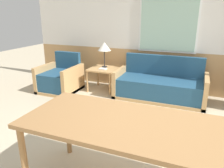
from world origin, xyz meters
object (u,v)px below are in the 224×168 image
armchair (60,79)px  side_table (103,71)px  table_lamp (104,47)px  dining_table (129,130)px  couch (160,86)px

armchair → side_table: (0.88, 0.40, 0.17)m
table_lamp → dining_table: (1.46, -2.77, -0.26)m
table_lamp → armchair: bearing=-149.5°
dining_table → side_table: bearing=118.3°
table_lamp → dining_table: 3.14m
armchair → side_table: armchair is taller
couch → side_table: bearing=177.8°
couch → dining_table: size_ratio=0.94×
armchair → dining_table: 3.27m
side_table → dining_table: bearing=-61.7°
dining_table → table_lamp: bearing=117.7°
side_table → table_lamp: size_ratio=1.07×
armchair → dining_table: bearing=-55.3°
couch → table_lamp: (-1.29, 0.15, 0.70)m
couch → table_lamp: 1.48m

